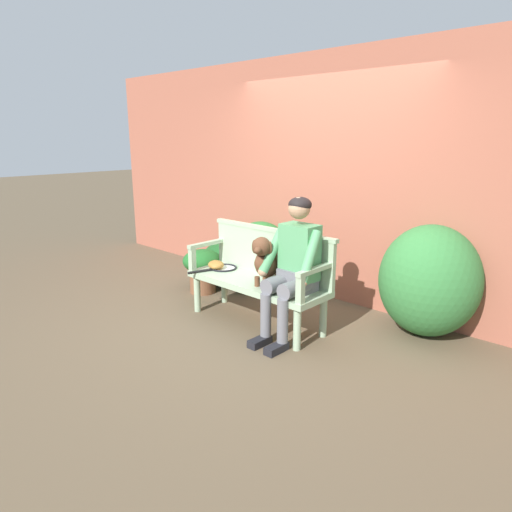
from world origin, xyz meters
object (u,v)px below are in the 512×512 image
garden_bench (256,286)px  person_seated (294,263)px  dog_on_bench (266,260)px  potted_plant (202,267)px  baseball_glove (216,265)px  tennis_racket (221,268)px

garden_bench → person_seated: bearing=-1.8°
dog_on_bench → potted_plant: dog_on_bench is taller
garden_bench → potted_plant: potted_plant is taller
baseball_glove → potted_plant: (-0.54, 0.26, -0.19)m
tennis_racket → baseball_glove: (-0.04, -0.04, 0.04)m
person_seated → potted_plant: 1.69m
person_seated → tennis_racket: (-1.03, 0.05, -0.26)m
garden_bench → potted_plant: 1.16m
potted_plant → person_seated: bearing=-9.5°
dog_on_bench → tennis_racket: 0.76m
tennis_racket → potted_plant: (-0.58, 0.22, -0.15)m
tennis_racket → baseball_glove: bearing=-139.4°
garden_bench → dog_on_bench: (0.17, -0.04, 0.31)m
dog_on_bench → potted_plant: (-1.30, 0.30, -0.39)m
dog_on_bench → baseball_glove: dog_on_bench is taller
baseball_glove → potted_plant: 0.62m
person_seated → tennis_racket: bearing=177.3°
garden_bench → potted_plant: bearing=167.3°
person_seated → baseball_glove: bearing=179.4°
dog_on_bench → tennis_racket: dog_on_bench is taller
garden_bench → dog_on_bench: 0.36m
potted_plant → dog_on_bench: bearing=-12.9°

